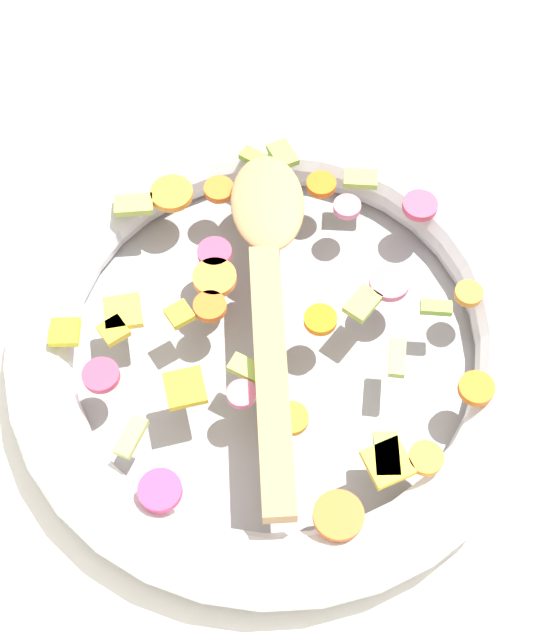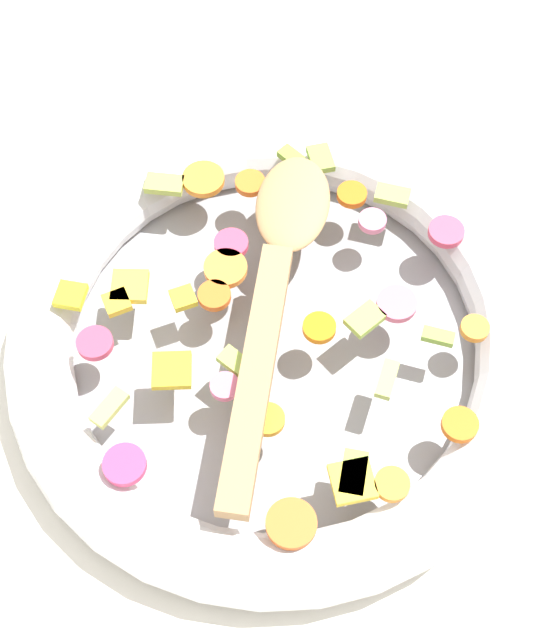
% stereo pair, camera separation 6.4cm
% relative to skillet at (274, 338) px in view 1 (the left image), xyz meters
% --- Properties ---
extents(ground_plane, '(4.00, 4.00, 0.00)m').
position_rel_skillet_xyz_m(ground_plane, '(0.00, 0.00, -0.02)').
color(ground_plane, silver).
extents(skillet, '(0.40, 0.40, 0.05)m').
position_rel_skillet_xyz_m(skillet, '(0.00, 0.00, 0.00)').
color(skillet, gray).
rests_on(skillet, ground_plane).
extents(chopped_vegetables, '(0.32, 0.33, 0.01)m').
position_rel_skillet_xyz_m(chopped_vegetables, '(0.00, 0.00, 0.03)').
color(chopped_vegetables, orange).
rests_on(chopped_vegetables, skillet).
extents(wooden_spoon, '(0.07, 0.29, 0.01)m').
position_rel_skillet_xyz_m(wooden_spoon, '(0.00, -0.03, 0.04)').
color(wooden_spoon, '#A87F51').
rests_on(wooden_spoon, chopped_vegetables).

